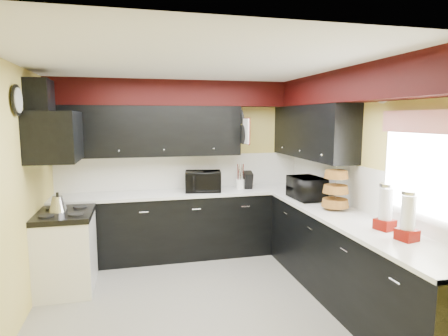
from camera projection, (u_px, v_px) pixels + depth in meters
name	position (u px, v px, depth m)	size (l,w,h in m)	color
ground	(206.00, 304.00, 4.01)	(3.60, 3.60, 0.00)	gray
wall_back	(183.00, 167.00, 5.58)	(3.60, 0.06, 2.50)	#E0C666
wall_right	(360.00, 183.00, 4.27)	(0.06, 3.60, 2.50)	#E0C666
wall_left	(12.00, 199.00, 3.43)	(0.06, 3.60, 2.50)	#E0C666
ceiling	(204.00, 65.00, 3.68)	(3.60, 3.60, 0.06)	white
cab_back	(186.00, 225.00, 5.40)	(3.60, 0.60, 0.90)	black
cab_right	(348.00, 262.00, 4.01)	(0.60, 3.00, 0.90)	black
counter_back	(186.00, 193.00, 5.33)	(3.62, 0.64, 0.04)	white
counter_right	(350.00, 219.00, 3.95)	(0.64, 3.02, 0.04)	white
splash_back	(183.00, 172.00, 5.58)	(3.60, 0.02, 0.50)	white
splash_right	(359.00, 188.00, 4.27)	(0.02, 3.60, 0.50)	white
upper_back	(148.00, 131.00, 5.22)	(2.60, 0.35, 0.70)	black
upper_right	(311.00, 132.00, 5.02)	(0.35, 1.80, 0.70)	black
soffit_back	(183.00, 93.00, 5.26)	(3.60, 0.36, 0.35)	black
soffit_right	(360.00, 85.00, 3.91)	(0.36, 3.24, 0.35)	black
stove	(66.00, 253.00, 4.33)	(0.60, 0.75, 0.86)	white
cooktop	(64.00, 214.00, 4.27)	(0.62, 0.77, 0.06)	black
hood	(55.00, 136.00, 4.14)	(0.50, 0.78, 0.55)	black
hood_duct	(39.00, 98.00, 4.05)	(0.24, 0.40, 0.40)	black
window	(419.00, 167.00, 3.35)	(0.03, 0.86, 0.96)	white
valance	(417.00, 122.00, 3.29)	(0.04, 0.88, 0.20)	red
pan_top	(240.00, 117.00, 5.43)	(0.03, 0.22, 0.40)	black
pan_mid	(243.00, 134.00, 5.34)	(0.03, 0.28, 0.46)	black
pan_low	(238.00, 136.00, 5.59)	(0.03, 0.24, 0.42)	black
cut_board	(246.00, 131.00, 5.22)	(0.03, 0.26, 0.35)	white
baskets	(336.00, 189.00, 4.26)	(0.27, 0.27, 0.50)	brown
clock	(17.00, 100.00, 3.55)	(0.03, 0.30, 0.30)	black
deco_plate	(383.00, 91.00, 3.79)	(0.03, 0.24, 0.24)	white
toaster_oven	(203.00, 181.00, 5.34)	(0.50, 0.42, 0.29)	black
microwave	(307.00, 188.00, 4.83)	(0.52, 0.35, 0.29)	black
utensil_crock	(240.00, 184.00, 5.55)	(0.13, 0.13, 0.14)	white
knife_block	(248.00, 180.00, 5.54)	(0.11, 0.16, 0.25)	black
kettle	(58.00, 204.00, 4.27)	(0.20, 0.20, 0.18)	#A6A6AA
dispenser_a	(386.00, 208.00, 3.49)	(0.15, 0.15, 0.42)	#690412
dispenser_b	(408.00, 217.00, 3.18)	(0.15, 0.15, 0.41)	#740200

